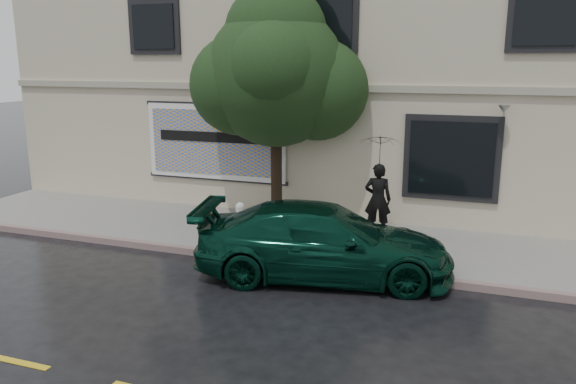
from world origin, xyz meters
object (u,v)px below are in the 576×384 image
(pedestrian, at_px, (378,199))
(fire_hydrant, at_px, (241,219))
(car, at_px, (323,242))
(street_tree, at_px, (276,77))

(pedestrian, xyz_separation_m, fire_hydrant, (-3.12, -1.09, -0.49))
(car, bearing_deg, street_tree, 23.55)
(fire_hydrant, bearing_deg, pedestrian, 11.50)
(pedestrian, xyz_separation_m, street_tree, (-2.71, 0.30, 2.85))
(car, bearing_deg, fire_hydrant, 45.72)
(fire_hydrant, bearing_deg, street_tree, 65.77)
(car, xyz_separation_m, fire_hydrant, (-2.55, 1.61, -0.20))
(pedestrian, bearing_deg, street_tree, -11.26)
(car, distance_m, fire_hydrant, 3.02)
(car, distance_m, pedestrian, 2.78)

